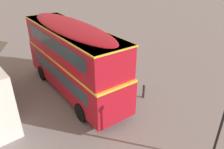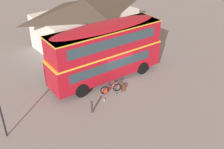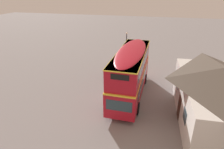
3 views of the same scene
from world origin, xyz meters
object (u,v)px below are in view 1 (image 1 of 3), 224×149
Objects in this scene: touring_bicycle at (107,84)px; water_bottle_clear_plastic at (122,90)px; water_bottle_green_metal at (113,83)px; kerb_bollard at (144,91)px; double_decker_bus at (72,56)px; backpack_on_ground at (103,78)px.

touring_bicycle is 1.21m from water_bottle_clear_plastic.
kerb_bollard is (-2.59, -0.61, 0.38)m from water_bottle_green_metal.
double_decker_bus reaches higher than kerb_bollard.
kerb_bollard is (-3.49, -3.23, -2.14)m from double_decker_bus.
double_decker_bus is 4.18m from water_bottle_clear_plastic.
backpack_on_ground is 0.58× the size of kerb_bollard.
backpack_on_ground is 2.21× the size of water_bottle_green_metal.
touring_bicycle reaches higher than kerb_bollard.
backpack_on_ground is (1.01, -0.33, -0.08)m from touring_bicycle.
backpack_on_ground is at bearing 17.22° from water_bottle_green_metal.
backpack_on_ground is 2.65× the size of water_bottle_clear_plastic.
kerb_bollard reaches higher than water_bottle_clear_plastic.
backpack_on_ground is 2.05m from water_bottle_clear_plastic.
kerb_bollard is at bearing -137.28° from double_decker_bus.
kerb_bollard is at bearing -166.75° from water_bottle_green_metal.
kerb_bollard reaches higher than water_bottle_green_metal.
touring_bicycle is 2.75m from kerb_bollard.
water_bottle_green_metal is at bearing -78.33° from touring_bicycle.
water_bottle_green_metal is 0.26× the size of kerb_bollard.
water_bottle_green_metal is at bearing -109.02° from double_decker_bus.
touring_bicycle is at bearing 161.70° from backpack_on_ground.
water_bottle_green_metal reaches higher than water_bottle_clear_plastic.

